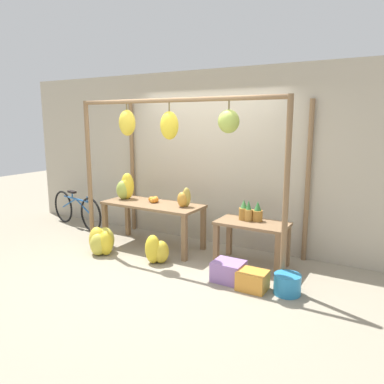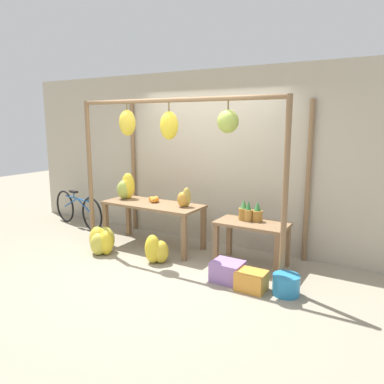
{
  "view_description": "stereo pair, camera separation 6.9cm",
  "coord_description": "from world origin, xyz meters",
  "px_view_note": "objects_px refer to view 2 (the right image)",
  "views": [
    {
      "loc": [
        2.78,
        -4.06,
        2.01
      ],
      "look_at": [
        0.05,
        0.63,
        0.97
      ],
      "focal_mm": 35.0,
      "sensor_mm": 36.0,
      "label": 1
    },
    {
      "loc": [
        2.84,
        -4.03,
        2.01
      ],
      "look_at": [
        0.05,
        0.63,
        0.97
      ],
      "focal_mm": 35.0,
      "sensor_mm": 36.0,
      "label": 2
    }
  ],
  "objects_px": {
    "banana_pile_ground_left": "(102,241)",
    "banana_pile_ground_right": "(156,251)",
    "fruit_crate_purple": "(251,281)",
    "banana_pile_on_table": "(127,188)",
    "fruit_crate_white": "(228,271)",
    "blue_bucket": "(286,285)",
    "pineapple_cluster": "(250,212)",
    "parked_bicycle": "(78,209)",
    "papaya_pile": "(184,198)",
    "orange_pile": "(154,200)"
  },
  "relations": [
    {
      "from": "banana_pile_on_table",
      "to": "fruit_crate_white",
      "type": "xyz_separation_m",
      "value": [
        2.19,
        -0.65,
        -0.78
      ]
    },
    {
      "from": "banana_pile_ground_right",
      "to": "blue_bucket",
      "type": "height_order",
      "value": "banana_pile_ground_right"
    },
    {
      "from": "fruit_crate_purple",
      "to": "papaya_pile",
      "type": "bearing_deg",
      "value": 153.11
    },
    {
      "from": "banana_pile_on_table",
      "to": "banana_pile_ground_left",
      "type": "distance_m",
      "value": 1.01
    },
    {
      "from": "blue_bucket",
      "to": "parked_bicycle",
      "type": "xyz_separation_m",
      "value": [
        -4.3,
        0.78,
        0.22
      ]
    },
    {
      "from": "pineapple_cluster",
      "to": "parked_bicycle",
      "type": "distance_m",
      "value": 3.56
    },
    {
      "from": "fruit_crate_white",
      "to": "blue_bucket",
      "type": "bearing_deg",
      "value": 1.01
    },
    {
      "from": "blue_bucket",
      "to": "parked_bicycle",
      "type": "relative_size",
      "value": 0.2
    },
    {
      "from": "banana_pile_ground_left",
      "to": "parked_bicycle",
      "type": "distance_m",
      "value": 1.69
    },
    {
      "from": "banana_pile_on_table",
      "to": "pineapple_cluster",
      "type": "bearing_deg",
      "value": 2.03
    },
    {
      "from": "banana_pile_ground_left",
      "to": "papaya_pile",
      "type": "distance_m",
      "value": 1.43
    },
    {
      "from": "banana_pile_ground_right",
      "to": "fruit_crate_white",
      "type": "height_order",
      "value": "banana_pile_ground_right"
    },
    {
      "from": "banana_pile_ground_left",
      "to": "blue_bucket",
      "type": "relative_size",
      "value": 1.55
    },
    {
      "from": "orange_pile",
      "to": "fruit_crate_purple",
      "type": "distance_m",
      "value": 2.21
    },
    {
      "from": "orange_pile",
      "to": "blue_bucket",
      "type": "distance_m",
      "value": 2.54
    },
    {
      "from": "banana_pile_ground_left",
      "to": "fruit_crate_white",
      "type": "distance_m",
      "value": 2.1
    },
    {
      "from": "pineapple_cluster",
      "to": "blue_bucket",
      "type": "xyz_separation_m",
      "value": [
        0.76,
        -0.71,
        -0.62
      ]
    },
    {
      "from": "banana_pile_ground_right",
      "to": "fruit_crate_purple",
      "type": "xyz_separation_m",
      "value": [
        1.51,
        -0.14,
        -0.06
      ]
    },
    {
      "from": "banana_pile_ground_left",
      "to": "fruit_crate_purple",
      "type": "xyz_separation_m",
      "value": [
        2.45,
        -0.02,
        -0.08
      ]
    },
    {
      "from": "banana_pile_on_table",
      "to": "orange_pile",
      "type": "height_order",
      "value": "banana_pile_on_table"
    },
    {
      "from": "pineapple_cluster",
      "to": "blue_bucket",
      "type": "bearing_deg",
      "value": -43.14
    },
    {
      "from": "pineapple_cluster",
      "to": "parked_bicycle",
      "type": "relative_size",
      "value": 0.21
    },
    {
      "from": "banana_pile_on_table",
      "to": "orange_pile",
      "type": "relative_size",
      "value": 2.01
    },
    {
      "from": "parked_bicycle",
      "to": "fruit_crate_white",
      "type": "bearing_deg",
      "value": -12.64
    },
    {
      "from": "pineapple_cluster",
      "to": "banana_pile_ground_right",
      "type": "distance_m",
      "value": 1.44
    },
    {
      "from": "banana_pile_ground_left",
      "to": "banana_pile_ground_right",
      "type": "height_order",
      "value": "same"
    },
    {
      "from": "orange_pile",
      "to": "blue_bucket",
      "type": "bearing_deg",
      "value": -15.26
    },
    {
      "from": "banana_pile_on_table",
      "to": "fruit_crate_white",
      "type": "height_order",
      "value": "banana_pile_on_table"
    },
    {
      "from": "orange_pile",
      "to": "fruit_crate_purple",
      "type": "relative_size",
      "value": 0.62
    },
    {
      "from": "fruit_crate_white",
      "to": "papaya_pile",
      "type": "distance_m",
      "value": 1.41
    },
    {
      "from": "banana_pile_on_table",
      "to": "fruit_crate_purple",
      "type": "distance_m",
      "value": 2.76
    },
    {
      "from": "banana_pile_ground_left",
      "to": "papaya_pile",
      "type": "height_order",
      "value": "papaya_pile"
    },
    {
      "from": "banana_pile_on_table",
      "to": "banana_pile_ground_left",
      "type": "height_order",
      "value": "banana_pile_on_table"
    },
    {
      "from": "fruit_crate_purple",
      "to": "banana_pile_on_table",
      "type": "bearing_deg",
      "value": 163.98
    },
    {
      "from": "banana_pile_ground_right",
      "to": "fruit_crate_purple",
      "type": "relative_size",
      "value": 1.23
    },
    {
      "from": "banana_pile_on_table",
      "to": "papaya_pile",
      "type": "xyz_separation_m",
      "value": [
        1.15,
        -0.02,
        -0.06
      ]
    },
    {
      "from": "banana_pile_on_table",
      "to": "fruit_crate_white",
      "type": "bearing_deg",
      "value": -16.58
    },
    {
      "from": "banana_pile_ground_left",
      "to": "fruit_crate_purple",
      "type": "height_order",
      "value": "banana_pile_ground_left"
    },
    {
      "from": "pineapple_cluster",
      "to": "banana_pile_ground_left",
      "type": "xyz_separation_m",
      "value": [
        -2.08,
        -0.79,
        -0.55
      ]
    },
    {
      "from": "fruit_crate_white",
      "to": "blue_bucket",
      "type": "height_order",
      "value": "fruit_crate_white"
    },
    {
      "from": "banana_pile_on_table",
      "to": "papaya_pile",
      "type": "distance_m",
      "value": 1.15
    },
    {
      "from": "orange_pile",
      "to": "banana_pile_ground_right",
      "type": "xyz_separation_m",
      "value": [
        0.46,
        -0.6,
        -0.59
      ]
    },
    {
      "from": "blue_bucket",
      "to": "banana_pile_ground_right",
      "type": "bearing_deg",
      "value": 178.58
    },
    {
      "from": "blue_bucket",
      "to": "fruit_crate_purple",
      "type": "bearing_deg",
      "value": -167.03
    },
    {
      "from": "banana_pile_on_table",
      "to": "banana_pile_ground_right",
      "type": "height_order",
      "value": "banana_pile_on_table"
    },
    {
      "from": "pineapple_cluster",
      "to": "fruit_crate_purple",
      "type": "xyz_separation_m",
      "value": [
        0.37,
        -0.81,
        -0.63
      ]
    },
    {
      "from": "banana_pile_ground_left",
      "to": "fruit_crate_purple",
      "type": "distance_m",
      "value": 2.45
    },
    {
      "from": "banana_pile_ground_right",
      "to": "papaya_pile",
      "type": "relative_size",
      "value": 1.43
    },
    {
      "from": "fruit_crate_white",
      "to": "fruit_crate_purple",
      "type": "height_order",
      "value": "fruit_crate_white"
    },
    {
      "from": "banana_pile_ground_left",
      "to": "blue_bucket",
      "type": "xyz_separation_m",
      "value": [
        2.85,
        0.07,
        -0.07
      ]
    }
  ]
}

